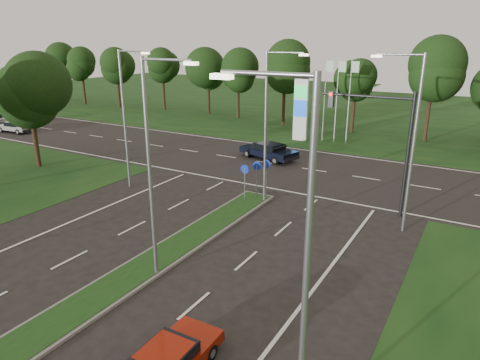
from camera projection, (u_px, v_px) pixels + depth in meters
The scene contains 16 objects.
ground at pixel (14, 353), 13.73m from camera, with size 160.00×160.00×0.00m, color black.
verge_far at pixel (389, 113), 58.82m from camera, with size 160.00×50.00×0.02m, color #113411.
cross_road at pixel (302, 168), 33.40m from camera, with size 160.00×12.00×0.02m, color black.
median_kerb at pixel (108, 291), 16.99m from camera, with size 2.00×26.00×0.12m, color slate.
streetlight_median_near at pixel (153, 161), 16.58m from camera, with size 2.53×0.22×9.00m.
streetlight_median_far at pixel (269, 121), 24.78m from camera, with size 2.53×0.22×9.00m.
streetlight_left_far at pixel (126, 113), 27.60m from camera, with size 2.53×0.22×9.00m.
streetlight_right_far at pixel (410, 135), 21.03m from camera, with size 2.53×0.22×9.00m.
streetlight_right_near at pixel (299, 251), 9.56m from camera, with size 2.53×0.22×9.00m.
traffic_signal at pixel (385, 133), 23.58m from camera, with size 5.10×0.42×7.00m.
median_signs at pixel (256, 172), 26.64m from camera, with size 1.16×1.76×2.38m.
gas_pylon at pixel (303, 108), 41.64m from camera, with size 5.80×1.26×8.00m.
tree_left_far at pixel (30, 88), 31.83m from camera, with size 5.20×5.20×8.86m.
treeline_far at pixel (365, 67), 44.28m from camera, with size 6.00×6.00×9.90m.
navy_sedan at pixel (269, 151), 35.77m from camera, with size 5.28×3.26×1.35m.
far_car_a at pixel (16, 126), 46.20m from camera, with size 4.27×2.13×1.19m.
Camera 1 is at (11.99, -6.08, 9.56)m, focal length 32.00 mm.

